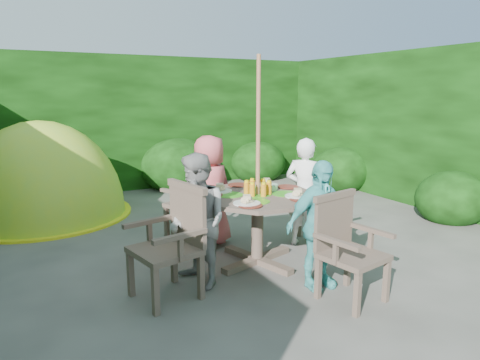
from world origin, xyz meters
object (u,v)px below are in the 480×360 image
child_right (305,193)px  child_front (319,225)px  garden_chair_left (173,240)px  child_back (210,191)px  garden_chair_front (346,246)px  child_left (198,221)px  dome_tent (45,216)px  garden_chair_right (318,203)px  parasol_pole (258,163)px  garden_chair_back (196,199)px  patio_table (258,205)px

child_right → child_front: size_ratio=1.07×
garden_chair_left → child_back: (0.84, 1.07, 0.14)m
child_back → garden_chair_front: bearing=91.0°
child_right → child_front: bearing=115.7°
child_left → dome_tent: bearing=-173.2°
garden_chair_right → child_front: child_front is taller
garden_chair_right → child_left: size_ratio=0.70×
parasol_pole → garden_chair_front: parasol_pole is taller
child_left → child_back: bearing=137.8°
garden_chair_back → child_left: (-0.49, -1.27, 0.13)m
garden_chair_left → garden_chair_back: (0.77, 1.36, -0.01)m
dome_tent → child_right: bearing=-27.5°
parasol_pole → patio_table: bearing=28.2°
dome_tent → garden_chair_right: bearing=-23.6°
garden_chair_back → garden_chair_front: size_ratio=1.06×
child_front → patio_table: bearing=104.1°
garden_chair_back → child_left: size_ratio=0.75×
garden_chair_right → child_left: 1.91m
parasol_pole → dome_tent: size_ratio=0.74×
child_right → child_front: 1.13m
patio_table → child_left: (-0.78, -0.22, -0.01)m
parasol_pole → child_back: size_ratio=1.65×
parasol_pole → garden_chair_front: 1.26m
garden_chair_front → dome_tent: 4.69m
child_left → parasol_pole: bearing=92.8°
garden_chair_right → garden_chair_back: size_ratio=0.93×
child_back → child_front: bearing=90.8°
garden_chair_left → garden_chair_front: garden_chair_left is taller
garden_chair_right → child_front: size_ratio=0.73×
garden_chair_back → patio_table: bearing=79.4°
garden_chair_left → garden_chair_back: 1.56m
child_front → dome_tent: bearing=118.1°
garden_chair_front → garden_chair_right: bearing=50.3°
child_back → dome_tent: size_ratio=0.45×
parasol_pole → child_front: size_ratio=1.80×
parasol_pole → garden_chair_left: size_ratio=2.23×
patio_table → dome_tent: size_ratio=0.54×
parasol_pole → child_back: bearing=105.4°
garden_chair_back → child_right: 1.36m
child_front → child_back: bearing=104.4°
garden_chair_left → garden_chair_right: bearing=93.9°
garden_chair_right → dome_tent: (-2.98, 2.74, -0.48)m
child_right → child_left: 1.60m
patio_table → garden_chair_left: (-1.06, -0.30, -0.12)m
child_right → child_back: bearing=25.7°
garden_chair_back → dome_tent: bearing=-75.9°
parasol_pole → garden_chair_front: size_ratio=2.42×
child_front → garden_chair_front: bearing=-74.3°
garden_chair_left → garden_chair_front: 1.55m
patio_table → parasol_pole: 0.45m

